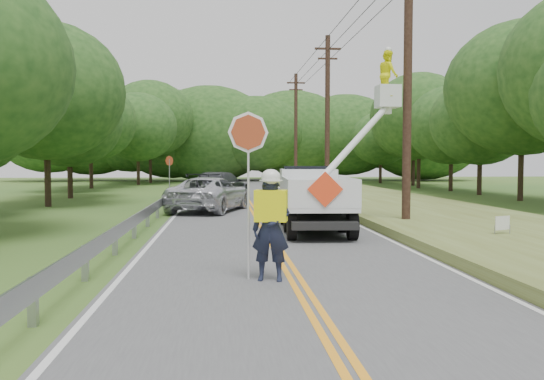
{
  "coord_description": "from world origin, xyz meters",
  "views": [
    {
      "loc": [
        -1.4,
        -10.06,
        2.34
      ],
      "look_at": [
        0.0,
        6.0,
        1.5
      ],
      "focal_mm": 36.84,
      "sensor_mm": 36.0,
      "label": 1
    }
  ],
  "objects": [
    {
      "name": "guardrail",
      "position": [
        -4.02,
        14.91,
        0.55
      ],
      "size": [
        0.18,
        48.0,
        0.77
      ],
      "color": "#94959A",
      "rests_on": "ground"
    },
    {
      "name": "flagger",
      "position": [
        -0.5,
        0.63,
        1.18
      ],
      "size": [
        1.24,
        0.62,
        3.28
      ],
      "color": "#191E33",
      "rests_on": "road"
    },
    {
      "name": "suv_silver",
      "position": [
        -2.03,
        15.8,
        0.81
      ],
      "size": [
        4.21,
        6.21,
        1.58
      ],
      "primitive_type": "imported",
      "rotation": [
        0.0,
        0.0,
        2.84
      ],
      "color": "silver",
      "rests_on": "road"
    },
    {
      "name": "treeline_right",
      "position": [
        15.91,
        22.9,
        5.89
      ],
      "size": [
        9.85,
        52.3,
        10.73
      ],
      "color": "#332319",
      "rests_on": "ground"
    },
    {
      "name": "bucket_truck",
      "position": [
        1.91,
        9.17,
        1.44
      ],
      "size": [
        4.27,
        6.25,
        6.14
      ],
      "color": "black",
      "rests_on": "road"
    },
    {
      "name": "stop_sign_permanent",
      "position": [
        -4.39,
        21.27,
        1.75
      ],
      "size": [
        0.41,
        0.42,
        2.62
      ],
      "color": "#94959A",
      "rests_on": "ground"
    },
    {
      "name": "treeline_horizon",
      "position": [
        0.9,
        56.27,
        5.5
      ],
      "size": [
        56.38,
        14.57,
        11.35
      ],
      "color": "#1A3F17",
      "rests_on": "ground"
    },
    {
      "name": "tall_grass_verge",
      "position": [
        7.1,
        14.0,
        0.15
      ],
      "size": [
        7.0,
        96.0,
        0.3
      ],
      "primitive_type": "cube",
      "color": "#5A6225",
      "rests_on": "ground"
    },
    {
      "name": "ground",
      "position": [
        0.0,
        0.0,
        0.0
      ],
      "size": [
        140.0,
        140.0,
        0.0
      ],
      "primitive_type": "plane",
      "color": "#315924",
      "rests_on": "ground"
    },
    {
      "name": "yard_sign",
      "position": [
        6.38,
        4.85,
        0.58
      ],
      "size": [
        0.52,
        0.24,
        0.8
      ],
      "color": "white",
      "rests_on": "ground"
    },
    {
      "name": "road",
      "position": [
        0.0,
        14.0,
        0.01
      ],
      "size": [
        7.2,
        96.0,
        0.03
      ],
      "color": "#4D4E50",
      "rests_on": "ground"
    },
    {
      "name": "utility_poles",
      "position": [
        5.0,
        17.02,
        5.27
      ],
      "size": [
        1.6,
        43.3,
        10.0
      ],
      "color": "black",
      "rests_on": "ground"
    },
    {
      "name": "treeline_left",
      "position": [
        -10.51,
        30.51,
        5.62
      ],
      "size": [
        11.94,
        56.6,
        10.87
      ],
      "color": "#332319",
      "rests_on": "ground"
    },
    {
      "name": "suv_darkgrey",
      "position": [
        -1.61,
        23.56,
        0.86
      ],
      "size": [
        4.08,
        6.22,
        1.67
      ],
      "primitive_type": "imported",
      "rotation": [
        0.0,
        0.0,
        2.81
      ],
      "color": "#32353A",
      "rests_on": "road"
    }
  ]
}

